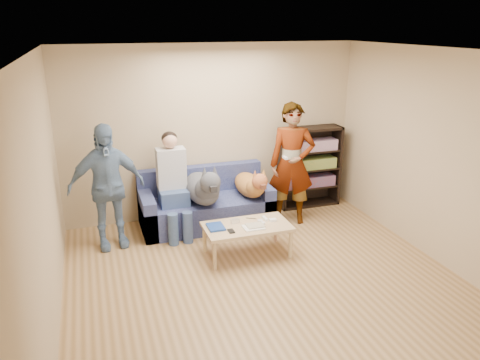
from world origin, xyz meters
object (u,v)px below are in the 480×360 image
object	(u,v)px
person_standing_left	(107,187)
notebook_blue	(216,227)
person_seated	(173,181)
coffee_table	(247,229)
dog_gray	(203,188)
dog_tan	(251,185)
camera_silver	(235,221)
sofa	(205,206)
person_standing_right	(292,164)
bookshelf	(309,165)

from	to	relation	value
person_standing_left	notebook_blue	distance (m)	1.53
person_seated	coffee_table	bearing A→B (deg)	-53.69
dog_gray	dog_tan	xyz separation A→B (m)	(0.73, 0.04, -0.05)
camera_silver	person_standing_left	bearing A→B (deg)	155.01
dog_gray	dog_tan	world-z (taller)	dog_gray
coffee_table	notebook_blue	bearing A→B (deg)	172.87
sofa	coffee_table	bearing A→B (deg)	-77.04
camera_silver	dog_tan	bearing A→B (deg)	58.42
person_standing_right	bookshelf	world-z (taller)	person_standing_right
person_standing_right	dog_tan	bearing A→B (deg)	-166.86
dog_tan	camera_silver	bearing A→B (deg)	-121.58
coffee_table	dog_gray	bearing A→B (deg)	110.90
notebook_blue	coffee_table	world-z (taller)	notebook_blue
person_standing_left	person_standing_right	bearing A→B (deg)	-7.45
person_standing_left	dog_gray	bearing A→B (deg)	-4.88
dog_gray	dog_tan	distance (m)	0.73
notebook_blue	dog_tan	bearing A→B (deg)	48.62
person_standing_left	sofa	size ratio (longest dim) A/B	0.88
dog_tan	coffee_table	xyz separation A→B (m)	(-0.38, -0.94, -0.24)
sofa	dog_gray	bearing A→B (deg)	-107.73
notebook_blue	bookshelf	xyz separation A→B (m)	(1.94, 1.33, 0.25)
camera_silver	bookshelf	bearing A→B (deg)	37.21
person_standing_left	notebook_blue	xyz separation A→B (m)	(1.25, -0.78, -0.41)
notebook_blue	camera_silver	xyz separation A→B (m)	(0.28, 0.07, 0.01)
camera_silver	dog_gray	world-z (taller)	dog_gray
notebook_blue	sofa	bearing A→B (deg)	82.88
coffee_table	bookshelf	bearing A→B (deg)	41.88
dog_gray	dog_tan	size ratio (longest dim) A/B	1.11
notebook_blue	person_standing_left	bearing A→B (deg)	147.93
dog_tan	bookshelf	world-z (taller)	bookshelf
person_standing_left	sofa	distance (m)	1.53
dog_gray	notebook_blue	bearing A→B (deg)	-93.89
person_standing_left	bookshelf	bearing A→B (deg)	2.02
person_standing_right	person_standing_left	size ratio (longest dim) A/B	1.07
notebook_blue	dog_tan	size ratio (longest dim) A/B	0.23
person_standing_left	dog_gray	world-z (taller)	person_standing_left
camera_silver	bookshelf	world-z (taller)	bookshelf
camera_silver	dog_gray	distance (m)	0.84
notebook_blue	camera_silver	world-z (taller)	camera_silver
dog_tan	coffee_table	size ratio (longest dim) A/B	1.04
person_standing_left	sofa	world-z (taller)	person_standing_left
person_standing_left	bookshelf	xyz separation A→B (m)	(3.19, 0.55, -0.16)
person_seated	dog_gray	size ratio (longest dim) A/B	1.16
sofa	bookshelf	world-z (taller)	bookshelf
person_standing_left	person_seated	distance (m)	0.92
dog_gray	person_standing_right	bearing A→B (deg)	-2.28
camera_silver	dog_tan	world-z (taller)	dog_tan
notebook_blue	person_seated	bearing A→B (deg)	109.77
person_standing_right	dog_gray	bearing A→B (deg)	-160.06
sofa	dog_tan	bearing A→B (deg)	-17.49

